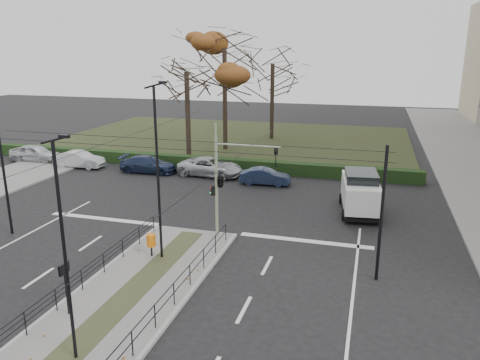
% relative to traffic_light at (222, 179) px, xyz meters
% --- Properties ---
extents(ground, '(140.00, 140.00, 0.00)m').
position_rel_traffic_light_xyz_m(ground, '(-1.71, -4.50, -3.28)').
color(ground, black).
rests_on(ground, ground).
extents(median_island, '(4.40, 15.00, 0.14)m').
position_rel_traffic_light_xyz_m(median_island, '(-1.71, -7.00, -3.21)').
color(median_island, slate).
rests_on(median_island, ground).
extents(park, '(38.00, 26.00, 0.10)m').
position_rel_traffic_light_xyz_m(park, '(-7.71, 27.50, -3.23)').
color(park, '#262E17').
rests_on(park, ground).
extents(hedge, '(38.00, 1.00, 1.00)m').
position_rel_traffic_light_xyz_m(hedge, '(-7.71, 14.10, -2.78)').
color(hedge, black).
rests_on(hedge, ground).
extents(median_railing, '(4.14, 13.24, 0.92)m').
position_rel_traffic_light_xyz_m(median_railing, '(-1.71, -7.10, -2.30)').
color(median_railing, black).
rests_on(median_railing, median_island).
extents(catenary, '(20.00, 34.00, 6.00)m').
position_rel_traffic_light_xyz_m(catenary, '(-1.71, -2.88, 0.14)').
color(catenary, black).
rests_on(catenary, ground).
extents(traffic_light, '(3.70, 2.07, 5.40)m').
position_rel_traffic_light_xyz_m(traffic_light, '(0.00, 0.00, 0.00)').
color(traffic_light, gray).
rests_on(traffic_light, median_island).
extents(litter_bin, '(0.43, 0.43, 1.10)m').
position_rel_traffic_light_xyz_m(litter_bin, '(-2.52, -3.29, -2.36)').
color(litter_bin, black).
rests_on(litter_bin, median_island).
extents(info_panel, '(0.12, 0.54, 2.06)m').
position_rel_traffic_light_xyz_m(info_panel, '(-3.22, -8.80, -1.53)').
color(info_panel, black).
rests_on(info_panel, median_island).
extents(streetlamp_median_near, '(0.61, 0.12, 7.28)m').
position_rel_traffic_light_xyz_m(streetlamp_median_near, '(-1.37, -10.99, 0.56)').
color(streetlamp_median_near, black).
rests_on(streetlamp_median_near, median_island).
extents(streetlamp_median_far, '(0.69, 0.14, 8.27)m').
position_rel_traffic_light_xyz_m(streetlamp_median_far, '(-1.97, -3.29, 1.06)').
color(streetlamp_median_far, black).
rests_on(streetlamp_median_far, median_island).
extents(parked_car_first, '(4.65, 2.10, 1.55)m').
position_rel_traffic_light_xyz_m(parked_car_first, '(-21.62, 12.25, -2.51)').
color(parked_car_first, '#B3B6BB').
rests_on(parked_car_first, ground).
extents(parked_car_second, '(4.33, 1.65, 1.41)m').
position_rel_traffic_light_xyz_m(parked_car_second, '(-16.53, 11.43, -2.58)').
color(parked_car_second, '#B3B6BB').
rests_on(parked_car_second, ground).
extents(parked_car_third, '(4.74, 2.05, 1.36)m').
position_rel_traffic_light_xyz_m(parked_car_third, '(-10.17, 11.58, -2.60)').
color(parked_car_third, '#1E2A47').
rests_on(parked_car_third, ground).
extents(parked_car_fourth, '(5.35, 2.79, 1.44)m').
position_rel_traffic_light_xyz_m(parked_car_fourth, '(-4.94, 12.00, -2.56)').
color(parked_car_fourth, '#B3B6BB').
rests_on(parked_car_fourth, ground).
extents(white_van, '(2.69, 5.12, 2.58)m').
position_rel_traffic_light_xyz_m(white_van, '(6.79, 6.35, -1.95)').
color(white_van, white).
rests_on(white_van, ground).
extents(rust_tree, '(9.75, 9.75, 12.79)m').
position_rel_traffic_light_xyz_m(rust_tree, '(-6.88, 21.92, 6.53)').
color(rust_tree, black).
rests_on(rust_tree, park).
extents(bare_tree_center, '(7.12, 7.12, 10.81)m').
position_rel_traffic_light_xyz_m(bare_tree_center, '(-3.65, 28.80, 4.36)').
color(bare_tree_center, black).
rests_on(bare_tree_center, park).
extents(bare_tree_near, '(5.88, 5.88, 10.31)m').
position_rel_traffic_light_xyz_m(bare_tree_near, '(-8.66, 16.63, 4.00)').
color(bare_tree_near, black).
rests_on(bare_tree_near, park).
extents(parked_car_fifth, '(3.80, 1.51, 1.23)m').
position_rel_traffic_light_xyz_m(parked_car_fifth, '(-0.19, 10.74, -2.67)').
color(parked_car_fifth, '#1E2A47').
rests_on(parked_car_fifth, ground).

